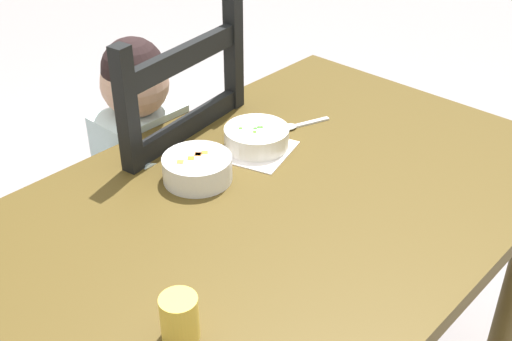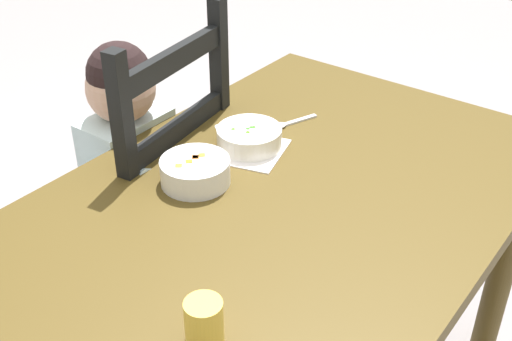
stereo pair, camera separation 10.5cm
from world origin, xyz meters
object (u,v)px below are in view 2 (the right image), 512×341
dining_table (264,247)px  dining_chair (144,211)px  child_figure (137,164)px  spoon (285,124)px  drinking_cup (204,322)px  bowl_of_carrots (195,171)px  bowl_of_peas (249,137)px

dining_table → dining_chair: size_ratio=1.40×
child_figure → spoon: child_figure is taller
child_figure → drinking_cup: (-0.42, -0.60, 0.15)m
child_figure → drinking_cup: size_ratio=11.75×
dining_chair → spoon: (0.22, -0.30, 0.27)m
child_figure → bowl_of_carrots: (-0.09, -0.29, 0.14)m
dining_chair → child_figure: (-0.01, -0.00, 0.15)m
bowl_of_peas → drinking_cup: (-0.52, -0.31, 0.01)m
dining_chair → spoon: bearing=-53.4°
dining_table → child_figure: (0.08, 0.47, -0.01)m
dining_table → dining_chair: dining_chair is taller
dining_table → spoon: (0.31, 0.17, 0.10)m
bowl_of_peas → spoon: (0.14, -0.01, -0.02)m
dining_chair → spoon: 0.46m
dining_table → child_figure: size_ratio=1.51×
bowl_of_carrots → spoon: bearing=-1.0°
dining_chair → bowl_of_peas: dining_chair is taller
child_figure → spoon: bearing=-52.4°
dining_chair → dining_table: bearing=-101.0°
dining_table → drinking_cup: bearing=-158.1°
dining_table → dining_chair: (0.09, 0.47, -0.16)m
bowl_of_peas → dining_chair: bearing=106.4°
dining_table → child_figure: bearing=79.9°
child_figure → bowl_of_carrots: bearing=-107.8°
dining_table → bowl_of_carrots: size_ratio=9.47×
bowl_of_peas → bowl_of_carrots: bearing=180.0°
dining_chair → bowl_of_peas: size_ratio=6.69×
child_figure → bowl_of_peas: size_ratio=6.18×
bowl_of_peas → bowl_of_carrots: (-0.19, 0.00, 0.00)m
bowl_of_peas → bowl_of_carrots: bowl_of_carrots is taller
dining_chair → drinking_cup: 0.80m
spoon → drinking_cup: (-0.65, -0.30, 0.04)m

